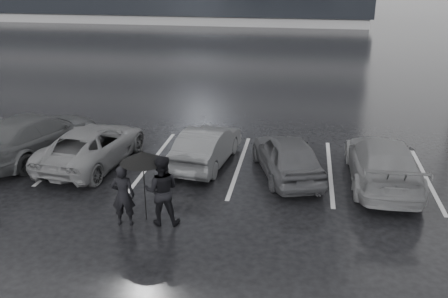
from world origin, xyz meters
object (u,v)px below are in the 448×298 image
car_west_c (36,135)px  pedestrian_left (123,195)px  car_west_a (207,146)px  pedestrian_right (162,190)px  car_east (383,161)px  car_main (287,156)px  car_west_b (93,145)px

car_west_c → pedestrian_left: pedestrian_left is taller
car_west_a → pedestrian_left: 4.27m
pedestrian_right → car_west_c: bearing=-43.1°
car_east → pedestrian_left: (-6.49, -3.49, 0.11)m
car_main → pedestrian_right: size_ratio=2.13×
car_east → pedestrian_right: pedestrian_right is taller
car_west_a → car_east: size_ratio=0.79×
pedestrian_left → car_west_b: bearing=-66.3°
car_west_b → car_west_c: size_ratio=0.90×
car_main → car_west_a: car_main is taller
car_east → car_main: bearing=-2.1°
car_west_b → pedestrian_right: pedestrian_right is taller
car_main → car_east: car_east is taller
car_west_b → car_west_c: bearing=-2.5°
car_west_b → car_west_c: (-2.09, 0.33, 0.10)m
car_main → car_west_c: (-8.15, 0.30, 0.07)m
car_west_a → car_main: bearing=175.8°
car_east → pedestrian_left: 7.37m
car_main → car_east: size_ratio=0.82×
car_west_b → car_east: size_ratio=0.96×
car_west_c → pedestrian_left: 5.85m
pedestrian_right → car_main: bearing=-138.9°
car_west_c → car_east: bearing=-167.1°
car_west_a → car_west_c: size_ratio=0.75×
car_west_c → pedestrian_right: 6.43m
car_west_b → car_main: bearing=-173.3°
car_main → pedestrian_left: (-3.76, -3.56, 0.14)m
car_west_a → car_west_c: car_west_c is taller
car_west_c → pedestrian_right: size_ratio=2.76×
pedestrian_left → pedestrian_right: size_ratio=0.88×
pedestrian_left → car_main: bearing=-145.9°
car_east → pedestrian_right: 6.48m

